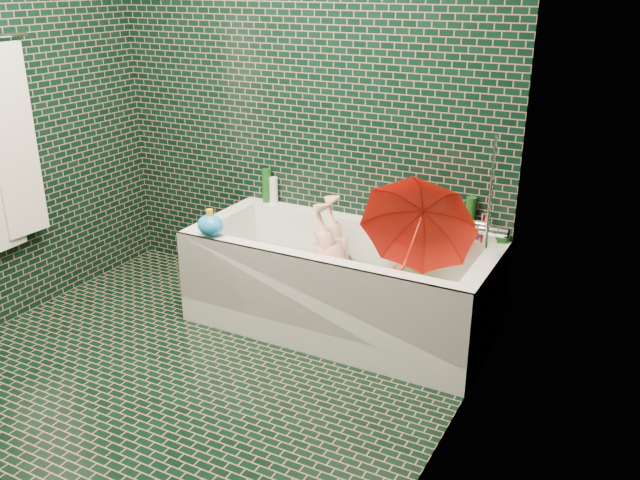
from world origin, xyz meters
The scene contains 18 objects.
floor centered at (0.00, 0.00, 0.00)m, with size 2.80×2.80×0.00m, color black.
wall_back centered at (0.00, 1.40, 1.25)m, with size 2.80×2.80×0.00m, color black.
wall_right centered at (1.30, 0.00, 1.25)m, with size 2.80×2.80×0.00m, color black.
bathtub centered at (0.45, 1.01, 0.21)m, with size 1.70×0.75×0.55m.
bath_mat centered at (0.45, 1.02, 0.16)m, with size 1.35×0.47×0.01m, color green.
water centered at (0.45, 1.02, 0.30)m, with size 1.48×0.53×0.00m, color silver.
faucet centered at (1.26, 1.02, 0.77)m, with size 0.18×0.19×0.55m.
child centered at (0.43, 1.04, 0.31)m, with size 0.32×0.21×0.88m, color #E5A48F.
umbrella centered at (0.86, 1.05, 0.61)m, with size 0.61×0.61×0.54m, color red.
soap_bottle_a centered at (1.19, 1.31, 0.55)m, with size 0.11×0.11×0.28m, color white.
soap_bottle_b centered at (1.17, 1.33, 0.55)m, with size 0.09×0.09×0.21m, color #4B1F74.
soap_bottle_c centered at (1.25, 1.34, 0.55)m, with size 0.14×0.14×0.18m, color #134416.
bottle_right_tall centered at (1.07, 1.36, 0.66)m, with size 0.06×0.06×0.23m, color #134416.
bottle_right_pump centered at (1.16, 1.32, 0.63)m, with size 0.05×0.05×0.16m, color silver.
bottle_left_tall centered at (-0.25, 1.36, 0.66)m, with size 0.06×0.06×0.21m, color #134416.
bottle_left_short centered at (-0.20, 1.36, 0.63)m, with size 0.05×0.05×0.17m, color white.
rubber_duck centered at (1.07, 1.34, 0.60)m, with size 0.12×0.08×0.10m.
bath_toy centered at (-0.20, 0.70, 0.62)m, with size 0.16×0.13×0.15m.
Camera 1 is at (1.98, -2.11, 1.90)m, focal length 38.00 mm.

